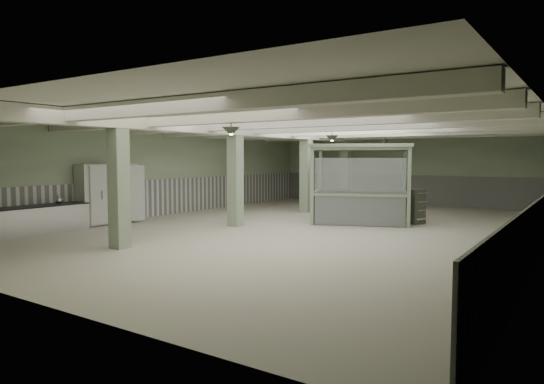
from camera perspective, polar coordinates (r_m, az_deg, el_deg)
The scene contains 27 objects.
floor at distance 16.63m, azimuth 4.66°, elevation -4.26°, with size 20.00×20.00×0.00m, color beige.
ceiling at distance 16.50m, azimuth 4.74°, elevation 8.21°, with size 14.00×20.00×0.02m, color silver.
wall_back at distance 25.67m, azimuth 15.59°, elevation 2.60°, with size 14.00×0.02×3.60m, color #ABC19A.
wall_front at distance 9.12m, azimuth -27.38°, elevation -0.28°, with size 14.00×0.02×3.60m, color #ABC19A.
wall_left at distance 20.78m, azimuth -12.45°, elevation 2.32°, with size 0.02×20.00×3.60m, color #ABC19A.
wainscot_left at distance 20.82m, azimuth -12.36°, elevation -0.57°, with size 0.05×19.90×1.50m, color silver.
wainscot_back at distance 25.70m, azimuth 15.53°, elevation 0.26°, with size 13.90×0.05×1.50m, color silver.
girder at distance 17.83m, azimuth -2.37°, elevation 7.21°, with size 0.45×19.90×0.40m, color silver.
beam_a at distance 10.58m, azimuth -15.60°, elevation 9.37°, with size 13.90×0.35×0.32m, color silver.
beam_b at distance 12.36m, azimuth -6.69°, elevation 8.72°, with size 13.90×0.35×0.32m, color silver.
beam_c at distance 14.35m, azimuth -0.15°, elevation 8.11°, with size 13.90×0.35×0.32m, color silver.
beam_d at distance 16.48m, azimuth 4.73°, elevation 7.59°, with size 13.90×0.35×0.32m, color silver.
beam_e at distance 18.71m, azimuth 8.47°, elevation 7.15°, with size 13.90×0.35×0.32m, color silver.
beam_f at distance 20.99m, azimuth 11.40°, elevation 6.78°, with size 13.90×0.35×0.32m, color silver.
beam_g at distance 23.32m, azimuth 13.75°, elevation 6.47°, with size 13.90×0.35×0.32m, color silver.
column_a at distance 13.43m, azimuth -17.59°, elevation 1.27°, with size 0.42×0.42×3.60m, color #95AB8A.
column_b at distance 17.01m, azimuth -4.34°, elevation 2.02°, with size 0.42×0.42×3.60m, color #95AB8A.
column_c at distance 21.18m, azimuth 4.03°, elevation 2.44°, with size 0.42×0.42×3.60m, color #95AB8A.
column_d at distance 24.73m, azimuth 8.62°, elevation 2.65°, with size 0.42×0.42×3.60m, color #95AB8A.
pendant_front at distance 12.02m, azimuth -4.84°, elevation 7.09°, with size 0.44×0.44×0.22m, color #354433.
pendant_mid at distance 16.67m, azimuth 7.08°, elevation 6.26°, with size 0.44×0.44×0.22m, color #354433.
pendant_back at distance 21.26m, azimuth 13.15°, elevation 5.72°, with size 0.44×0.44×0.22m, color #354433.
prep_counter at distance 16.45m, azimuth -28.83°, elevation -3.24°, with size 0.90×5.14×0.91m.
pitcher_far at distance 17.07m, azimuth -23.81°, elevation -0.82°, with size 0.21×0.24×0.31m, color silver, non-canonical shape.
walkin_cooler at distance 18.47m, azimuth -18.68°, elevation -0.28°, with size 0.86×2.34×2.15m.
guard_booth at distance 18.49m, azimuth 10.41°, elevation 2.50°, with size 4.44×4.13×2.89m.
filing_cabinet at distance 18.30m, azimuth 16.60°, elevation -1.66°, with size 0.41×0.58×1.26m, color #505446.
Camera 1 is at (7.97, -14.40, 2.43)m, focal length 32.00 mm.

